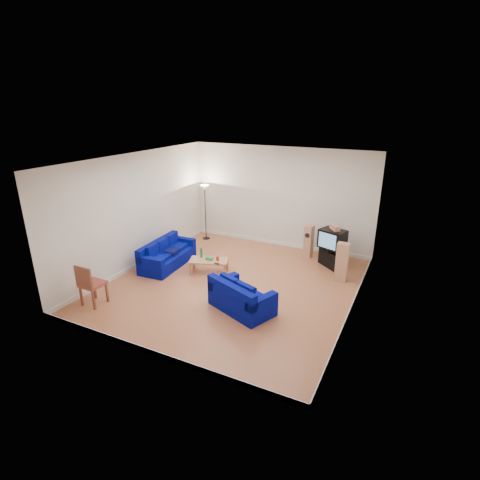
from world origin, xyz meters
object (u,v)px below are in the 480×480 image
at_px(sofa_three_seat, 166,256).
at_px(tv_stand, 333,258).
at_px(coffee_table, 209,262).
at_px(sofa_loveseat, 240,299).
at_px(television, 332,239).

relative_size(sofa_three_seat, tv_stand, 2.46).
relative_size(coffee_table, tv_stand, 1.48).
relative_size(sofa_loveseat, coffee_table, 1.43).
relative_size(sofa_loveseat, television, 2.05).
height_order(sofa_three_seat, television, television).
bearing_deg(sofa_loveseat, sofa_three_seat, 178.40).
distance_m(coffee_table, tv_stand, 3.55).
bearing_deg(tv_stand, television, -86.11).
relative_size(tv_stand, television, 0.97).
xyz_separation_m(coffee_table, tv_stand, (2.96, 1.96, -0.09)).
distance_m(sofa_loveseat, tv_stand, 3.61).
xyz_separation_m(tv_stand, television, (-0.05, -0.06, 0.61)).
xyz_separation_m(sofa_loveseat, tv_stand, (1.29, 3.38, -0.04)).
height_order(sofa_loveseat, coffee_table, sofa_loveseat).
bearing_deg(coffee_table, tv_stand, 33.49).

